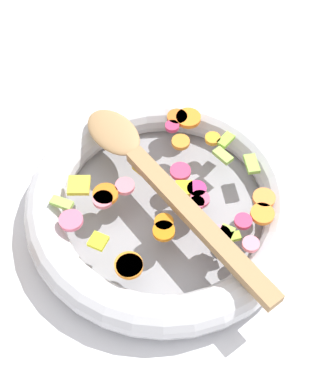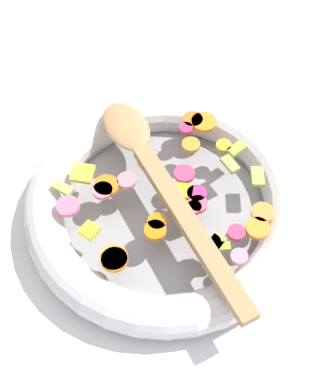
# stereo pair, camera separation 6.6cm
# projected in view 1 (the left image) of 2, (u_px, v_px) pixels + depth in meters

# --- Properties ---
(ground_plane) EXTENTS (4.00, 4.00, 0.00)m
(ground_plane) POSITION_uv_depth(u_px,v_px,m) (164.00, 214.00, 0.70)
(ground_plane) COLOR silver
(skillet) EXTENTS (0.36, 0.36, 0.05)m
(skillet) POSITION_uv_depth(u_px,v_px,m) (164.00, 204.00, 0.69)
(skillet) COLOR gray
(skillet) RESTS_ON ground_plane
(chopped_vegetables) EXTENTS (0.27, 0.27, 0.01)m
(chopped_vegetables) POSITION_uv_depth(u_px,v_px,m) (170.00, 194.00, 0.66)
(chopped_vegetables) COLOR orange
(chopped_vegetables) RESTS_ON skillet
(wooden_spoon) EXTENTS (0.34, 0.15, 0.01)m
(wooden_spoon) POSITION_uv_depth(u_px,v_px,m) (156.00, 177.00, 0.66)
(wooden_spoon) COLOR #A87F51
(wooden_spoon) RESTS_ON chopped_vegetables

